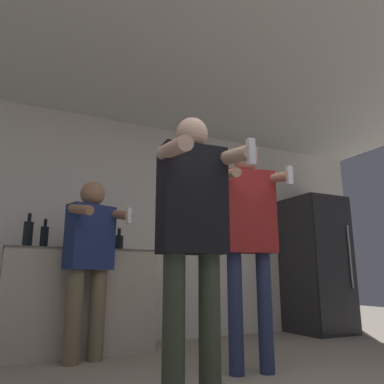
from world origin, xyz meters
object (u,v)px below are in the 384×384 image
Objects in this scene: person_spectator_back at (90,255)px; bottle_clear_vodka at (84,238)px; person_woman_foreground at (193,228)px; bottle_brown_liquor at (119,242)px; bottle_amber_bourbon at (100,238)px; bottle_tall_gin at (44,236)px; refrigerator at (316,264)px; person_man_side at (248,229)px; bottle_red_label at (28,233)px.

bottle_clear_vodka is at bearing 87.66° from person_spectator_back.
bottle_brown_liquor is at bearing 87.32° from person_woman_foreground.
bottle_amber_bourbon is 0.53m from bottle_tall_gin.
bottle_amber_bourbon is 1.12× the size of bottle_clear_vodka.
person_spectator_back reaches higher than bottle_amber_bourbon.
refrigerator is 2.42m from person_man_side.
person_spectator_back is (-0.02, -0.41, -0.19)m from bottle_clear_vodka.
bottle_brown_liquor is at bearing 117.01° from person_man_side.
bottle_brown_liquor is 0.87m from bottle_red_label.
bottle_clear_vodka is 1.70m from person_man_side.
person_woman_foreground is at bearing -142.38° from person_man_side.
bottle_red_label is 0.68m from person_spectator_back.
person_man_side is at bearing -41.73° from person_spectator_back.
bottle_brown_liquor is at bearing -179.93° from refrigerator.
person_man_side reaches higher than bottle_amber_bourbon.
person_woman_foreground is 0.99m from person_man_side.
bottle_tall_gin is at bearing 131.24° from person_spectator_back.
person_spectator_back is at bearing 138.27° from person_man_side.
bottle_red_label is 0.52m from bottle_clear_vodka.
bottle_amber_bourbon is 0.19× the size of person_woman_foreground.
person_woman_foreground reaches higher than bottle_red_label.
person_woman_foreground is at bearing -79.91° from person_spectator_back.
person_spectator_back is (0.36, -0.41, -0.19)m from bottle_tall_gin.
person_spectator_back is (-3.05, -0.41, 0.02)m from refrigerator.
bottle_amber_bourbon is (0.68, 0.00, -0.02)m from bottle_red_label.
bottle_red_label is 2.06m from person_man_side.
bottle_red_label is 0.20× the size of person_woman_foreground.
person_man_side is 1.12× the size of person_spectator_back.
refrigerator reaches higher than person_woman_foreground.
person_woman_foreground is 1.57m from person_spectator_back.
bottle_amber_bourbon reaches higher than bottle_clear_vodka.
refrigerator is at bearing 0.05° from bottle_tall_gin.
refrigerator is 3.56m from bottle_red_label.
person_spectator_back is at bearing -48.76° from bottle_tall_gin.
bottle_tall_gin is at bearing 107.99° from person_woman_foreground.
refrigerator is 6.13× the size of bottle_tall_gin.
person_man_side is at bearing 37.62° from person_woman_foreground.
bottle_amber_bourbon reaches higher than bottle_tall_gin.
person_woman_foreground is at bearing -72.01° from bottle_tall_gin.
bottle_amber_bourbon is 1.96m from person_woman_foreground.
person_spectator_back reaches higher than bottle_brown_liquor.
bottle_clear_vodka is at bearing -0.00° from bottle_tall_gin.
bottle_tall_gin is 2.06m from person_woman_foreground.
person_woman_foreground is at bearing -144.78° from refrigerator.
bottle_tall_gin is 1.03× the size of bottle_clear_vodka.
person_man_side reaches higher than bottle_clear_vodka.
bottle_amber_bourbon is 0.48m from person_spectator_back.
person_woman_foreground is 0.93× the size of person_man_side.
bottle_red_label is 2.11m from person_woman_foreground.
bottle_clear_vodka is 1.97m from person_woman_foreground.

